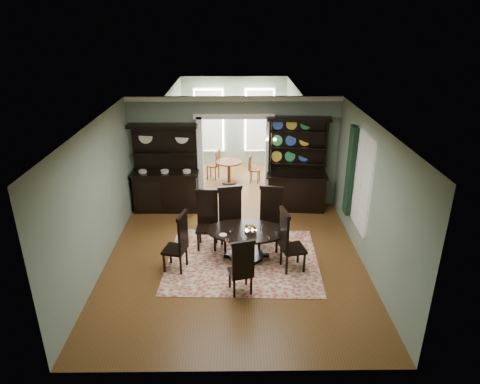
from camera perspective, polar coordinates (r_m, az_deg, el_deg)
The scene contains 19 objects.
room at distance 8.58m, azimuth -0.81°, elevation -0.30°, with size 5.51×6.01×3.01m.
parlor at distance 13.81m, azimuth -0.78°, elevation 8.51°, with size 3.51×3.50×3.01m.
doorway_trim at distance 11.35m, azimuth -0.79°, elevation 5.81°, with size 2.08×0.25×2.57m.
right_window at distance 9.77m, azimuth 15.21°, elevation 1.97°, with size 0.15×1.47×2.12m.
wall_sconce at distance 11.16m, azimuth 4.12°, elevation 6.91°, with size 0.27×0.21×0.21m.
rug at distance 9.37m, azimuth 0.34°, elevation -9.01°, with size 3.22×2.69×0.01m, color maroon.
dining_table at distance 9.23m, azimuth 0.86°, elevation -6.22°, with size 1.80×1.73×0.67m.
centerpiece at distance 9.02m, azimuth 1.45°, elevation -5.04°, with size 1.25×0.80×0.21m.
chair_far_left at distance 9.64m, azimuth -4.38°, elevation -3.35°, with size 0.52×0.49×1.34m.
chair_far_mid at distance 9.54m, azimuth -1.20°, elevation -3.23°, with size 0.62×0.60×1.44m.
chair_far_right at distance 9.61m, azimuth 4.09°, elevation -3.16°, with size 0.62×0.60×1.42m.
chair_end_left at distance 8.80m, azimuth -8.09°, elevation -6.45°, with size 0.55×0.57×1.29m.
chair_end_right at distance 8.75m, azimuth 6.45°, elevation -6.28°, with size 0.57×0.59×1.36m.
chair_near at distance 8.01m, azimuth 0.25°, elevation -9.85°, with size 0.54×0.52×1.19m.
sideboard at distance 11.51m, azimuth -9.85°, elevation 1.46°, with size 1.78×0.65×2.33m.
welsh_dresser at distance 11.44m, azimuth 7.55°, elevation 1.98°, with size 1.65×0.72×2.50m.
parlor_table at distance 13.21m, azimuth -1.48°, elevation 3.08°, with size 0.78×0.78×0.73m.
parlor_chair_left at distance 13.58m, azimuth -3.37°, elevation 3.78°, with size 0.44×0.43×0.95m.
parlor_chair_right at distance 13.33m, azimuth 1.74°, elevation 3.19°, with size 0.39×0.38×0.85m.
Camera 1 is at (0.03, -7.84, 4.97)m, focal length 32.00 mm.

